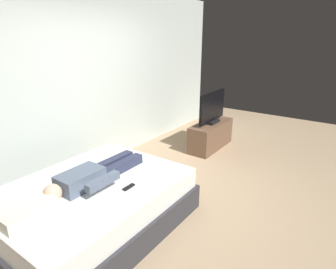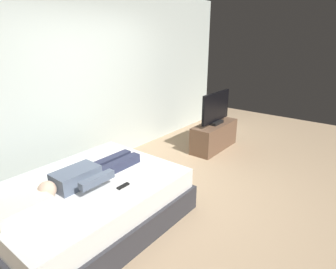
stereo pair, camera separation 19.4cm
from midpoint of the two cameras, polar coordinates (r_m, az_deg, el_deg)
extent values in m
plane|color=tan|center=(3.82, 2.83, -13.09)|extent=(10.00, 10.00, 0.00)
cube|color=silver|center=(4.75, -11.63, 11.16)|extent=(6.40, 0.10, 2.80)
cube|color=#333338|center=(3.42, -14.03, -15.08)|extent=(2.06, 1.56, 0.30)
cube|color=white|center=(3.28, -14.42, -11.17)|extent=(1.98, 1.48, 0.24)
cube|color=silver|center=(2.89, -26.14, -13.02)|extent=(0.48, 0.34, 0.12)
cube|color=slate|center=(3.14, -16.48, -8.36)|extent=(0.48, 0.28, 0.18)
sphere|color=beige|center=(3.00, -21.65, -10.45)|extent=(0.18, 0.18, 0.18)
cube|color=#2D334C|center=(3.40, -8.25, -6.17)|extent=(0.60, 0.11, 0.11)
cube|color=#2D334C|center=(3.51, -10.07, -5.43)|extent=(0.60, 0.11, 0.11)
cube|color=slate|center=(2.95, -12.38, -8.99)|extent=(0.40, 0.08, 0.08)
cube|color=black|center=(3.05, -7.28, -10.35)|extent=(0.15, 0.04, 0.02)
cube|color=brown|center=(5.41, 10.37, -0.33)|extent=(1.10, 0.40, 0.50)
cube|color=black|center=(5.33, 10.55, 2.45)|extent=(0.32, 0.20, 0.05)
cube|color=black|center=(5.25, 10.74, 5.53)|extent=(0.88, 0.05, 0.54)
camera|label=1|loc=(0.10, -88.64, 0.48)|focal=30.00mm
camera|label=2|loc=(0.10, 91.36, -0.48)|focal=30.00mm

